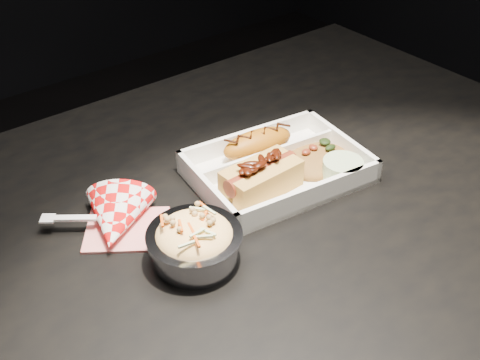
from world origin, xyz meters
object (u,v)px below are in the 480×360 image
dining_table (239,249)px  hotdog (261,176)px  food_tray (277,171)px  napkin_fork (116,220)px  foil_coleslaw_cup (195,241)px  fried_pastry (258,143)px

dining_table → hotdog: bearing=-8.1°
dining_table → hotdog: (0.04, -0.01, 0.12)m
food_tray → napkin_fork: 0.25m
dining_table → food_tray: food_tray is taller
hotdog → foil_coleslaw_cup: bearing=-162.3°
food_tray → hotdog: size_ratio=2.25×
foil_coleslaw_cup → napkin_fork: 0.13m
food_tray → hotdog: bearing=-149.2°
dining_table → fried_pastry: size_ratio=9.99×
foil_coleslaw_cup → hotdog: bearing=19.4°
dining_table → napkin_fork: napkin_fork is taller
dining_table → foil_coleslaw_cup: (-0.12, -0.06, 0.12)m
food_tray → napkin_fork: napkin_fork is taller
fried_pastry → foil_coleslaw_cup: 0.25m
food_tray → fried_pastry: size_ratio=2.26×
foil_coleslaw_cup → napkin_fork: foil_coleslaw_cup is taller
dining_table → foil_coleslaw_cup: bearing=-153.2°
dining_table → fried_pastry: (0.09, 0.07, 0.12)m
hotdog → food_tray: bearing=21.5°
foil_coleslaw_cup → dining_table: bearing=26.8°
hotdog → fried_pastry: bearing=52.0°
fried_pastry → napkin_fork: napkin_fork is taller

